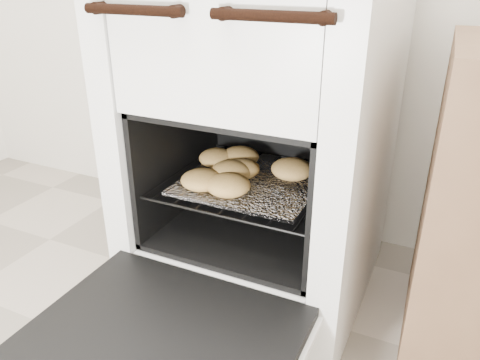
% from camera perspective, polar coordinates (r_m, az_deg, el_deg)
% --- Properties ---
extents(stove, '(0.64, 0.71, 0.98)m').
position_cam_1_polar(stove, '(1.33, 2.87, 4.62)').
color(stove, silver).
rests_on(stove, ground).
extents(oven_door, '(0.58, 0.45, 0.04)m').
position_cam_1_polar(oven_door, '(1.06, -9.38, -18.63)').
color(oven_door, black).
rests_on(oven_door, stove).
extents(oven_rack, '(0.47, 0.45, 0.01)m').
position_cam_1_polar(oven_rack, '(1.31, 1.60, -0.24)').
color(oven_rack, black).
rests_on(oven_rack, stove).
extents(foil_sheet, '(0.36, 0.32, 0.01)m').
position_cam_1_polar(foil_sheet, '(1.29, 1.22, -0.34)').
color(foil_sheet, white).
rests_on(foil_sheet, oven_rack).
extents(baked_rolls, '(0.37, 0.33, 0.06)m').
position_cam_1_polar(baked_rolls, '(1.29, -0.32, 1.29)').
color(baked_rolls, '#E3AD5B').
rests_on(baked_rolls, foil_sheet).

